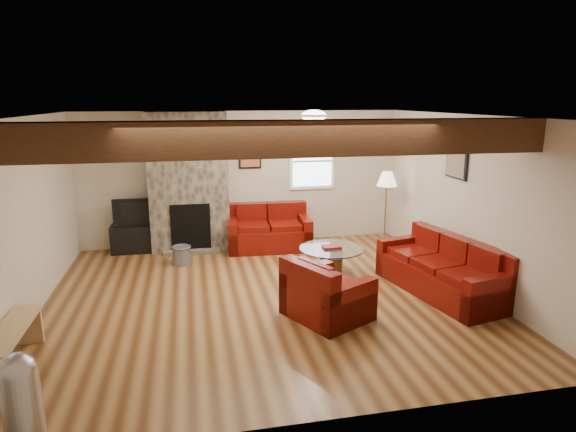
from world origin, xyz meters
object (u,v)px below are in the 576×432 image
tv_cabinet (140,238)px  sofa_three (441,266)px  loveseat (269,227)px  coffee_table (331,263)px  floor_lamp (387,183)px  television (138,211)px  armchair_red (328,288)px

tv_cabinet → sofa_three: bearing=-33.2°
loveseat → coffee_table: (0.70, -1.68, -0.16)m
tv_cabinet → floor_lamp: 4.60m
coffee_table → tv_cabinet: bearing=146.7°
floor_lamp → television: bearing=171.3°
loveseat → coffee_table: 1.83m
tv_cabinet → floor_lamp: (4.44, -0.68, 0.97)m
loveseat → television: television is taller
television → loveseat: bearing=-7.4°
tv_cabinet → television: bearing=0.0°
sofa_three → television: 5.25m
coffee_table → floor_lamp: floor_lamp is taller
sofa_three → floor_lamp: floor_lamp is taller
loveseat → armchair_red: 3.02m
armchair_red → tv_cabinet: bearing=10.5°
coffee_table → television: 3.65m
armchair_red → floor_lamp: 3.33m
coffee_table → loveseat: bearing=112.7°
television → floor_lamp: size_ratio=0.61×
television → sofa_three: bearing=-33.2°
sofa_three → loveseat: (-2.07, 2.57, 0.01)m
loveseat → television: bearing=175.7°
loveseat → tv_cabinet: loveseat is taller
television → tv_cabinet: bearing=0.0°
sofa_three → loveseat: loveseat is taller
loveseat → coffee_table: bearing=-64.3°
loveseat → armchair_red: (0.26, -3.00, -0.02)m
floor_lamp → sofa_three: bearing=-91.5°
loveseat → tv_cabinet: (-2.32, 0.30, -0.15)m
sofa_three → armchair_red: bearing=-88.1°
armchair_red → coffee_table: size_ratio=0.96×
sofa_three → armchair_red: 1.86m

